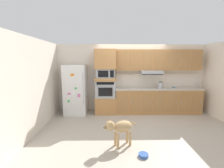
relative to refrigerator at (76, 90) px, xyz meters
The scene contains 18 objects.
ground_plane 2.31m from the refrigerator, 18.60° to the right, with size 9.60×9.60×0.00m, color #B2A899.
back_kitchen_wall 2.10m from the refrigerator, 12.03° to the left, with size 6.20×0.12×2.50m, color silver.
side_panel_left 1.10m from the refrigerator, 138.97° to the right, with size 0.12×7.10×2.50m, color silver.
side_panel_right 4.88m from the refrigerator, ahead, with size 0.12×7.10×2.50m, color white.
refrigerator is the anchor object (origin of this frame).
oven_base_cabinet 1.22m from the refrigerator, ahead, with size 0.74×0.62×0.60m, color #B77F47.
built_in_oven 1.07m from the refrigerator, ahead, with size 0.70×0.62×0.60m.
appliance_mid_shelf 1.13m from the refrigerator, ahead, with size 0.74×0.62×0.10m, color #B77F47.
microwave 1.22m from the refrigerator, ahead, with size 0.64×0.54×0.32m.
appliance_upper_cabinet 1.52m from the refrigerator, ahead, with size 0.74×0.62×0.68m, color #B77F47.
lower_cabinet_run 3.00m from the refrigerator, ahead, with size 3.07×0.63×0.88m.
countertop_slab 2.97m from the refrigerator, ahead, with size 3.11×0.64×0.04m, color #BCB2A3.
backsplash_panel 3.01m from the refrigerator, ahead, with size 3.11×0.02×0.50m, color white.
upper_cabinet_with_hood 3.13m from the refrigerator, ahead, with size 3.07×0.48×0.88m.
screwdriver 3.58m from the refrigerator, ahead, with size 0.16×0.15×0.03m.
electric_kettle 3.04m from the refrigerator, ahead, with size 0.17×0.17×0.24m.
dog 2.66m from the refrigerator, 56.64° to the right, with size 0.78×0.42×0.65m.
dog_food_bowl 3.32m from the refrigerator, 53.80° to the right, with size 0.20×0.20×0.06m.
Camera 1 is at (-0.80, -4.74, 1.93)m, focal length 24.70 mm.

